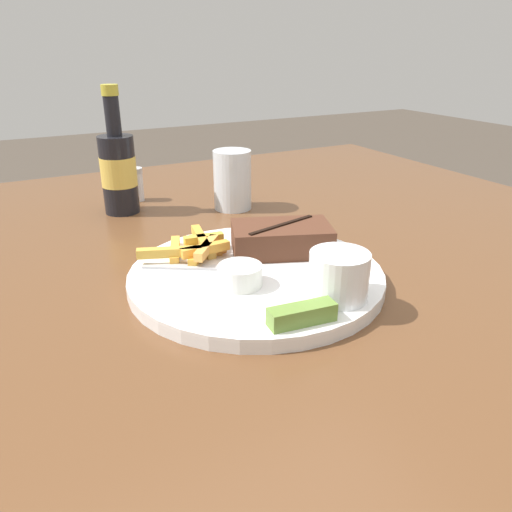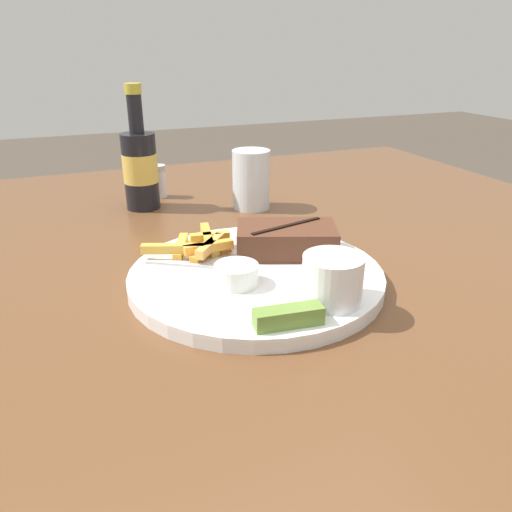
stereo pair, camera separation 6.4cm
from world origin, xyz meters
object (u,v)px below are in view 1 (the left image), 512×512
(dipping_sauce_cup, at_px, (240,274))
(pickle_spear, at_px, (302,314))
(steak_portion, at_px, (281,238))
(drinking_glass, at_px, (232,180))
(coleslaw_cup, at_px, (339,273))
(beer_bottle, at_px, (118,169))
(fork_utensil, at_px, (189,267))
(dinner_plate, at_px, (256,276))
(salt_shaker, at_px, (136,184))

(dipping_sauce_cup, relative_size, pickle_spear, 0.71)
(steak_portion, bearing_deg, drinking_glass, 79.32)
(steak_portion, distance_m, coleslaw_cup, 0.15)
(dipping_sauce_cup, xyz_separation_m, beer_bottle, (-0.04, 0.40, 0.05))
(dipping_sauce_cup, bearing_deg, fork_utensil, 116.73)
(dinner_plate, relative_size, salt_shaker, 5.06)
(coleslaw_cup, xyz_separation_m, dipping_sauce_cup, (-0.09, 0.08, -0.02))
(beer_bottle, bearing_deg, pickle_spear, -83.35)
(coleslaw_cup, distance_m, pickle_spear, 0.08)
(beer_bottle, xyz_separation_m, drinking_glass, (0.19, -0.08, -0.03))
(steak_portion, xyz_separation_m, pickle_spear, (-0.08, -0.18, -0.01))
(dipping_sauce_cup, distance_m, pickle_spear, 0.11)
(steak_portion, distance_m, dipping_sauce_cup, 0.12)
(dipping_sauce_cup, bearing_deg, dinner_plate, 38.07)
(pickle_spear, xyz_separation_m, drinking_glass, (0.13, 0.44, 0.03))
(pickle_spear, xyz_separation_m, beer_bottle, (-0.06, 0.51, 0.05))
(dinner_plate, distance_m, drinking_glass, 0.32)
(drinking_glass, xyz_separation_m, salt_shaker, (-0.15, 0.13, -0.02))
(steak_portion, xyz_separation_m, salt_shaker, (-0.10, 0.40, -0.00))
(drinking_glass, distance_m, salt_shaker, 0.20)
(fork_utensil, bearing_deg, pickle_spear, -41.61)
(steak_portion, height_order, salt_shaker, salt_shaker)
(dipping_sauce_cup, height_order, fork_utensil, dipping_sauce_cup)
(dipping_sauce_cup, distance_m, drinking_glass, 0.36)
(pickle_spear, relative_size, drinking_glass, 0.69)
(coleslaw_cup, bearing_deg, beer_bottle, 104.66)
(fork_utensil, bearing_deg, dipping_sauce_cup, -31.72)
(dinner_plate, relative_size, coleslaw_cup, 4.77)
(dipping_sauce_cup, height_order, beer_bottle, beer_bottle)
(beer_bottle, xyz_separation_m, salt_shaker, (0.04, 0.06, -0.05))
(dipping_sauce_cup, distance_m, salt_shaker, 0.46)
(coleslaw_cup, xyz_separation_m, drinking_glass, (0.06, 0.41, 0.01))
(pickle_spear, distance_m, beer_bottle, 0.52)
(steak_portion, relative_size, drinking_glass, 1.43)
(pickle_spear, bearing_deg, dipping_sauce_cup, 99.37)
(steak_portion, relative_size, coleslaw_cup, 2.26)
(fork_utensil, distance_m, drinking_glass, 0.32)
(dinner_plate, distance_m, salt_shaker, 0.44)
(dinner_plate, xyz_separation_m, beer_bottle, (-0.08, 0.38, 0.07))
(coleslaw_cup, bearing_deg, fork_utensil, 128.28)
(pickle_spear, distance_m, salt_shaker, 0.57)
(coleslaw_cup, relative_size, dipping_sauce_cup, 1.28)
(steak_portion, xyz_separation_m, dipping_sauce_cup, (-0.10, -0.07, -0.00))
(dinner_plate, bearing_deg, steak_portion, 32.67)
(fork_utensil, relative_size, beer_bottle, 0.54)
(drinking_glass, bearing_deg, dinner_plate, -110.18)
(dinner_plate, distance_m, steak_portion, 0.08)
(dinner_plate, distance_m, fork_utensil, 0.09)
(steak_portion, bearing_deg, salt_shaker, 103.74)
(steak_portion, height_order, fork_utensil, steak_portion)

